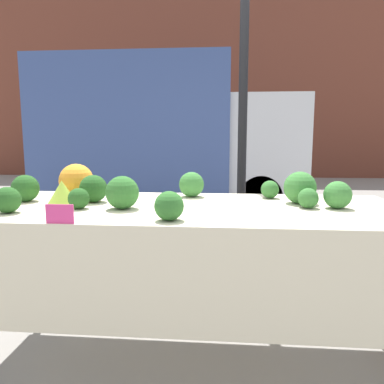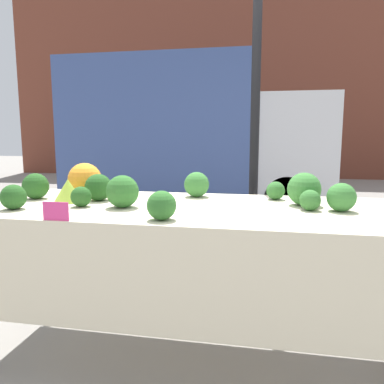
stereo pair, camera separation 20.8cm
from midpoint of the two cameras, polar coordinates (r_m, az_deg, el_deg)
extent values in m
plane|color=gray|center=(2.42, -2.68, -23.55)|extent=(40.00, 40.00, 0.00)
cube|color=brown|center=(12.41, 3.81, 18.02)|extent=(16.00, 0.60, 6.68)
cylinder|color=black|center=(2.97, 5.65, 6.75)|extent=(0.07, 0.07, 2.39)
cube|color=#384C84|center=(6.86, -9.24, 9.72)|extent=(3.28, 1.82, 2.28)
cube|color=silver|center=(6.68, 10.17, 6.99)|extent=(1.25, 1.68, 1.64)
cylinder|color=black|center=(6.01, 9.40, -0.67)|extent=(0.68, 0.22, 0.68)
cylinder|color=black|center=(7.45, 8.56, 1.10)|extent=(0.68, 0.22, 0.68)
cylinder|color=black|center=(6.52, -18.29, -0.28)|extent=(0.68, 0.22, 0.68)
cylinder|color=black|center=(7.87, -14.13, 1.33)|extent=(0.68, 0.22, 0.68)
cube|color=beige|center=(2.09, -2.84, -2.59)|extent=(2.33, 0.97, 0.03)
cube|color=beige|center=(1.71, -5.03, -14.34)|extent=(2.33, 0.01, 0.49)
cylinder|color=black|center=(2.95, -23.64, -9.00)|extent=(0.05, 0.05, 0.87)
cylinder|color=black|center=(2.73, 22.66, -10.34)|extent=(0.05, 0.05, 0.87)
sphere|color=orange|center=(2.50, -19.51, 1.59)|extent=(0.22, 0.22, 0.22)
cone|color=#93B238|center=(2.30, -21.66, -0.09)|extent=(0.17, 0.17, 0.14)
sphere|color=#387533|center=(2.12, 18.77, -0.45)|extent=(0.15, 0.15, 0.15)
sphere|color=#2D6628|center=(2.05, -13.45, -0.10)|extent=(0.18, 0.18, 0.18)
sphere|color=#23511E|center=(2.48, -26.30, 0.49)|extent=(0.16, 0.16, 0.16)
sphere|color=#336B2D|center=(2.08, 14.60, -0.95)|extent=(0.11, 0.11, 0.11)
sphere|color=#387533|center=(2.22, 13.59, 0.64)|extent=(0.19, 0.19, 0.19)
sphere|color=#387533|center=(2.40, -2.56, 1.14)|extent=(0.16, 0.16, 0.16)
sphere|color=#2D6628|center=(1.73, -6.95, -2.15)|extent=(0.14, 0.14, 0.14)
sphere|color=#336B2D|center=(2.38, 9.36, 0.37)|extent=(0.11, 0.11, 0.11)
sphere|color=#23511E|center=(2.16, -28.85, -1.10)|extent=(0.13, 0.13, 0.13)
sphere|color=#23511E|center=(2.30, -17.33, 0.47)|extent=(0.16, 0.16, 0.16)
sphere|color=#23511E|center=(2.12, -19.61, -0.96)|extent=(0.11, 0.11, 0.11)
cube|color=#E53D84|center=(1.80, -22.68, -3.15)|extent=(0.13, 0.01, 0.09)
camera|label=1|loc=(0.10, -92.86, -0.43)|focal=35.00mm
camera|label=2|loc=(0.10, 87.14, 0.43)|focal=35.00mm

